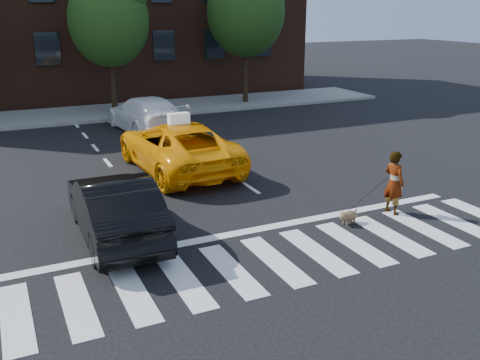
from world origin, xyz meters
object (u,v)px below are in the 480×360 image
object	(u,v)px
tree_right	(246,1)
dog	(348,216)
black_sedan	(115,207)
white_suv	(145,114)
woman	(394,183)
tree_mid	(109,10)
taxi	(178,146)

from	to	relation	value
tree_right	dog	bearing A→B (deg)	-107.35
black_sedan	tree_right	bearing A→B (deg)	-124.74
white_suv	woman	distance (m)	12.15
tree_mid	dog	bearing A→B (deg)	-82.89
white_suv	dog	xyz separation A→B (m)	(1.65, -11.87, -0.53)
tree_mid	woman	bearing A→B (deg)	-77.82
black_sedan	dog	world-z (taller)	black_sedan
tree_right	white_suv	xyz separation A→B (m)	(-6.66, -4.14, -4.53)
tree_mid	white_suv	xyz separation A→B (m)	(0.34, -4.14, -4.11)
tree_right	dog	xyz separation A→B (m)	(-5.00, -16.01, -5.06)
dog	tree_right	bearing A→B (deg)	58.38
taxi	black_sedan	xyz separation A→B (m)	(-2.99, -4.38, -0.06)
tree_mid	black_sedan	size ratio (longest dim) A/B	1.61
dog	woman	bearing A→B (deg)	-9.60
tree_right	taxi	world-z (taller)	tree_right
white_suv	dog	distance (m)	12.00
tree_right	black_sedan	size ratio (longest dim) A/B	1.75
black_sedan	white_suv	xyz separation A→B (m)	(3.57, 10.23, 0.01)
tree_mid	black_sedan	world-z (taller)	tree_mid
taxi	white_suv	xyz separation A→B (m)	(0.58, 5.85, -0.04)
taxi	dog	size ratio (longest dim) A/B	9.12
tree_mid	tree_right	size ratio (longest dim) A/B	0.92
woman	black_sedan	bearing A→B (deg)	70.63
woman	dog	xyz separation A→B (m)	(-1.44, -0.12, -0.61)
tree_right	taxi	xyz separation A→B (m)	(-7.24, -10.00, -4.48)
tree_right	woman	xyz separation A→B (m)	(-3.57, -15.90, -4.45)
tree_mid	black_sedan	bearing A→B (deg)	-102.66
white_suv	tree_mid	bearing A→B (deg)	-90.96
woman	dog	size ratio (longest dim) A/B	2.64
black_sedan	white_suv	world-z (taller)	white_suv
black_sedan	taxi	bearing A→B (deg)	-123.60
black_sedan	woman	bearing A→B (deg)	167.81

